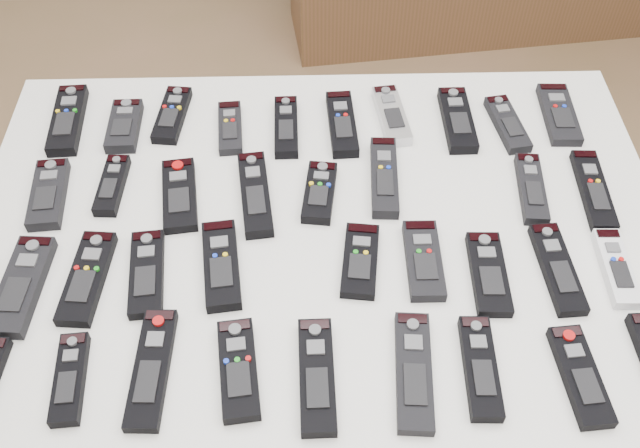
{
  "coord_description": "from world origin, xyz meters",
  "views": [
    {
      "loc": [
        -0.02,
        -0.79,
        1.76
      ],
      "look_at": [
        0.0,
        0.01,
        0.8
      ],
      "focal_mm": 40.0,
      "sensor_mm": 36.0,
      "label": 1
    }
  ],
  "objects_px": {
    "remote_13": "(255,194)",
    "remote_31": "(317,376)",
    "remote_7": "(457,120)",
    "remote_10": "(49,194)",
    "remote_15": "(384,177)",
    "remote_17": "(593,190)",
    "remote_20": "(147,273)",
    "remote_25": "(557,268)",
    "remote_18": "(22,286)",
    "remote_22": "(360,261)",
    "remote_5": "(342,124)",
    "remote_6": "(391,116)",
    "table": "(320,251)",
    "remote_3": "(230,128)",
    "remote_30": "(238,369)",
    "remote_19": "(87,278)",
    "remote_24": "(489,274)",
    "remote_23": "(424,260)",
    "remote_1": "(124,126)",
    "remote_12": "(180,195)",
    "remote_14": "(320,192)",
    "remote_4": "(286,127)",
    "remote_28": "(70,379)",
    "remote_32": "(414,371)",
    "remote_33": "(480,367)",
    "remote_8": "(507,124)",
    "remote_29": "(152,368)",
    "remote_2": "(172,115)",
    "remote_34": "(580,376)",
    "remote_11": "(112,185)",
    "remote_16": "(531,189)"
  },
  "relations": [
    {
      "from": "remote_13",
      "to": "remote_31",
      "type": "distance_m",
      "value": 0.39
    },
    {
      "from": "remote_7",
      "to": "remote_10",
      "type": "xyz_separation_m",
      "value": [
        -0.78,
        -0.18,
        0.0
      ]
    },
    {
      "from": "remote_15",
      "to": "remote_17",
      "type": "height_order",
      "value": "remote_15"
    },
    {
      "from": "remote_20",
      "to": "remote_25",
      "type": "relative_size",
      "value": 0.93
    },
    {
      "from": "remote_18",
      "to": "remote_22",
      "type": "height_order",
      "value": "remote_18"
    },
    {
      "from": "remote_5",
      "to": "remote_6",
      "type": "height_order",
      "value": "same"
    },
    {
      "from": "table",
      "to": "remote_3",
      "type": "relative_size",
      "value": 8.8
    },
    {
      "from": "remote_31",
      "to": "remote_30",
      "type": "bearing_deg",
      "value": 172.63
    },
    {
      "from": "remote_6",
      "to": "remote_25",
      "type": "bearing_deg",
      "value": -64.81
    },
    {
      "from": "remote_7",
      "to": "remote_19",
      "type": "bearing_deg",
      "value": -151.44
    },
    {
      "from": "remote_30",
      "to": "remote_18",
      "type": "bearing_deg",
      "value": 149.2
    },
    {
      "from": "remote_24",
      "to": "remote_23",
      "type": "bearing_deg",
      "value": 165.77
    },
    {
      "from": "remote_1",
      "to": "remote_13",
      "type": "relative_size",
      "value": 0.7
    },
    {
      "from": "remote_31",
      "to": "remote_5",
      "type": "bearing_deg",
      "value": 82.64
    },
    {
      "from": "remote_19",
      "to": "remote_7",
      "type": "bearing_deg",
      "value": 33.93
    },
    {
      "from": "remote_10",
      "to": "remote_12",
      "type": "distance_m",
      "value": 0.24
    },
    {
      "from": "remote_10",
      "to": "remote_14",
      "type": "xyz_separation_m",
      "value": [
        0.5,
        -0.01,
        -0.0
      ]
    },
    {
      "from": "remote_4",
      "to": "remote_23",
      "type": "distance_m",
      "value": 0.41
    },
    {
      "from": "remote_17",
      "to": "remote_31",
      "type": "height_order",
      "value": "remote_31"
    },
    {
      "from": "remote_4",
      "to": "remote_13",
      "type": "distance_m",
      "value": 0.19
    },
    {
      "from": "remote_14",
      "to": "remote_15",
      "type": "height_order",
      "value": "remote_15"
    },
    {
      "from": "remote_1",
      "to": "remote_24",
      "type": "relative_size",
      "value": 0.84
    },
    {
      "from": "remote_23",
      "to": "remote_14",
      "type": "bearing_deg",
      "value": 137.67
    },
    {
      "from": "remote_28",
      "to": "remote_32",
      "type": "distance_m",
      "value": 0.52
    },
    {
      "from": "remote_5",
      "to": "remote_7",
      "type": "distance_m",
      "value": 0.23
    },
    {
      "from": "remote_13",
      "to": "remote_6",
      "type": "bearing_deg",
      "value": 31.22
    },
    {
      "from": "remote_28",
      "to": "remote_33",
      "type": "xyz_separation_m",
      "value": [
        0.62,
        0.0,
        0.0
      ]
    },
    {
      "from": "remote_8",
      "to": "remote_32",
      "type": "height_order",
      "value": "same"
    },
    {
      "from": "remote_14",
      "to": "remote_30",
      "type": "xyz_separation_m",
      "value": [
        -0.13,
        -0.36,
        0.0
      ]
    },
    {
      "from": "remote_3",
      "to": "remote_10",
      "type": "xyz_separation_m",
      "value": [
        -0.32,
        -0.17,
        0.0
      ]
    },
    {
      "from": "remote_18",
      "to": "remote_13",
      "type": "bearing_deg",
      "value": 31.3
    },
    {
      "from": "remote_13",
      "to": "remote_15",
      "type": "height_order",
      "value": "same"
    },
    {
      "from": "remote_24",
      "to": "remote_28",
      "type": "bearing_deg",
      "value": -163.13
    },
    {
      "from": "remote_29",
      "to": "remote_17",
      "type": "bearing_deg",
      "value": 26.67
    },
    {
      "from": "remote_17",
      "to": "table",
      "type": "bearing_deg",
      "value": -168.54
    },
    {
      "from": "table",
      "to": "remote_10",
      "type": "relative_size",
      "value": 7.8
    },
    {
      "from": "remote_2",
      "to": "remote_29",
      "type": "distance_m",
      "value": 0.58
    },
    {
      "from": "table",
      "to": "remote_31",
      "type": "height_order",
      "value": "remote_31"
    },
    {
      "from": "remote_30",
      "to": "remote_34",
      "type": "height_order",
      "value": "remote_30"
    },
    {
      "from": "remote_3",
      "to": "remote_28",
      "type": "bearing_deg",
      "value": -114.93
    },
    {
      "from": "remote_15",
      "to": "remote_2",
      "type": "bearing_deg",
      "value": 158.89
    },
    {
      "from": "remote_7",
      "to": "remote_24",
      "type": "distance_m",
      "value": 0.38
    },
    {
      "from": "remote_30",
      "to": "remote_19",
      "type": "bearing_deg",
      "value": 139.01
    },
    {
      "from": "remote_11",
      "to": "remote_14",
      "type": "distance_m",
      "value": 0.39
    },
    {
      "from": "remote_3",
      "to": "remote_6",
      "type": "height_order",
      "value": "remote_6"
    },
    {
      "from": "remote_1",
      "to": "remote_10",
      "type": "distance_m",
      "value": 0.21
    },
    {
      "from": "remote_7",
      "to": "remote_13",
      "type": "distance_m",
      "value": 0.45
    },
    {
      "from": "remote_5",
      "to": "remote_16",
      "type": "relative_size",
      "value": 1.07
    },
    {
      "from": "remote_20",
      "to": "remote_1",
      "type": "bearing_deg",
      "value": 98.54
    },
    {
      "from": "remote_10",
      "to": "remote_2",
      "type": "bearing_deg",
      "value": 41.72
    }
  ]
}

